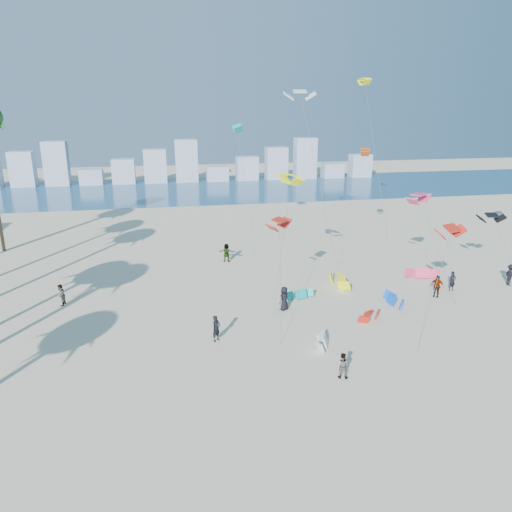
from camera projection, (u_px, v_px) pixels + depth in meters
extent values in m
plane|color=beige|center=(258.00, 461.00, 21.70)|extent=(220.00, 220.00, 0.00)
plane|color=navy|center=(183.00, 190.00, 89.11)|extent=(220.00, 220.00, 0.00)
imported|color=black|center=(216.00, 328.00, 32.43)|extent=(0.78, 0.77, 1.82)
imported|color=gray|center=(342.00, 365.00, 28.09)|extent=(0.95, 0.87, 1.57)
imported|color=black|center=(284.00, 298.00, 37.30)|extent=(1.09, 1.06, 1.89)
imported|color=gray|center=(437.00, 286.00, 39.85)|extent=(1.12, 1.09, 1.89)
imported|color=black|center=(510.00, 275.00, 42.37)|extent=(0.82, 1.30, 1.92)
imported|color=gray|center=(227.00, 253.00, 48.75)|extent=(1.82, 1.06, 1.87)
imported|color=black|center=(452.00, 281.00, 41.21)|extent=(0.66, 0.47, 1.71)
imported|color=gray|center=(61.00, 295.00, 38.13)|extent=(0.80, 0.96, 1.76)
cylinder|color=#595959|center=(280.00, 279.00, 33.97)|extent=(1.22, 5.90, 7.06)
cylinder|color=#595959|center=(283.00, 245.00, 37.22)|extent=(2.68, 5.31, 9.87)
cylinder|color=#595959|center=(437.00, 249.00, 38.53)|extent=(2.48, 3.09, 8.40)
cylinder|color=#595959|center=(247.00, 195.00, 47.65)|extent=(1.14, 5.61, 13.28)
cylinder|color=#595959|center=(353.00, 207.00, 47.95)|extent=(2.72, 2.15, 11.06)
cylinder|color=#595959|center=(512.00, 259.00, 39.55)|extent=(1.11, 4.97, 6.32)
cylinder|color=#595959|center=(319.00, 181.00, 46.52)|extent=(2.72, 5.45, 16.39)
cylinder|color=#595959|center=(435.00, 290.00, 31.24)|extent=(2.85, 2.22, 7.59)
cylinder|color=#595959|center=(376.00, 160.00, 55.87)|extent=(1.87, 5.56, 18.01)
cube|color=#9EADBF|center=(23.00, 169.00, 92.15)|extent=(4.40, 3.00, 6.60)
cube|color=#9EADBF|center=(56.00, 164.00, 93.00)|extent=(4.40, 3.00, 8.40)
cube|color=#9EADBF|center=(91.00, 177.00, 94.93)|extent=(4.40, 3.00, 3.00)
cube|color=#9EADBF|center=(124.00, 171.00, 95.77)|extent=(4.40, 3.00, 4.80)
cube|color=#9EADBF|center=(155.00, 166.00, 96.61)|extent=(4.40, 3.00, 6.60)
cube|color=#9EADBF|center=(186.00, 161.00, 97.46)|extent=(4.40, 3.00, 8.40)
cube|color=#9EADBF|center=(217.00, 173.00, 99.39)|extent=(4.40, 3.00, 3.00)
cube|color=#9EADBF|center=(247.00, 168.00, 100.23)|extent=(4.40, 3.00, 4.80)
cube|color=#9EADBF|center=(276.00, 163.00, 101.07)|extent=(4.40, 3.00, 6.60)
cube|color=#9EADBF|center=(305.00, 158.00, 101.92)|extent=(4.40, 3.00, 8.40)
cube|color=#9EADBF|center=(333.00, 170.00, 103.85)|extent=(4.40, 3.00, 3.00)
cube|color=#9EADBF|center=(360.00, 166.00, 104.69)|extent=(4.40, 3.00, 4.80)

